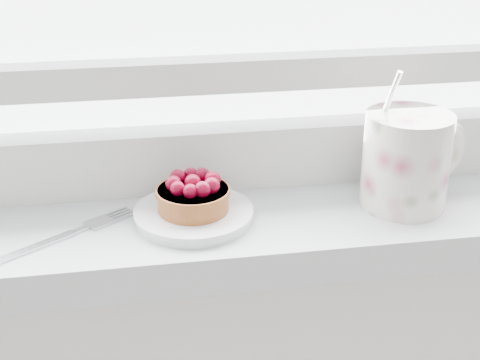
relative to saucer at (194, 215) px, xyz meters
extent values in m
cube|color=silver|center=(0.05, 0.02, -0.03)|extent=(1.60, 0.20, 0.04)
cube|color=silver|center=(0.05, 0.09, 0.03)|extent=(1.30, 0.05, 0.07)
cube|color=silver|center=(0.05, 0.09, 0.12)|extent=(1.30, 0.04, 0.04)
cylinder|color=silver|center=(0.00, 0.00, 0.00)|extent=(0.12, 0.12, 0.01)
cylinder|color=brown|center=(0.00, 0.00, 0.02)|extent=(0.07, 0.07, 0.02)
cylinder|color=brown|center=(0.00, 0.00, 0.03)|extent=(0.08, 0.08, 0.01)
sphere|color=#4B0010|center=(0.00, 0.00, 0.04)|extent=(0.02, 0.02, 0.02)
sphere|color=#4B0010|center=(0.02, 0.00, 0.04)|extent=(0.02, 0.02, 0.02)
sphere|color=#4B0010|center=(0.01, 0.02, 0.04)|extent=(0.02, 0.02, 0.02)
sphere|color=#4B0010|center=(0.00, 0.02, 0.04)|extent=(0.02, 0.02, 0.02)
sphere|color=#4B0010|center=(-0.01, 0.02, 0.04)|extent=(0.02, 0.02, 0.02)
sphere|color=#4B0010|center=(-0.02, 0.00, 0.04)|extent=(0.02, 0.02, 0.02)
sphere|color=#4B0010|center=(-0.02, -0.01, 0.04)|extent=(0.02, 0.02, 0.02)
sphere|color=#4B0010|center=(0.00, -0.02, 0.04)|extent=(0.01, 0.01, 0.01)
sphere|color=#4B0010|center=(0.01, -0.02, 0.04)|extent=(0.02, 0.02, 0.02)
sphere|color=#4B0010|center=(0.02, -0.01, 0.04)|extent=(0.02, 0.02, 0.02)
cylinder|color=silver|center=(0.23, 0.00, 0.05)|extent=(0.12, 0.12, 0.10)
cylinder|color=black|center=(0.23, 0.00, 0.09)|extent=(0.08, 0.08, 0.01)
torus|color=silver|center=(0.27, 0.02, 0.05)|extent=(0.07, 0.04, 0.07)
cylinder|color=silver|center=(0.21, 0.01, 0.11)|extent=(0.02, 0.02, 0.06)
cube|color=silver|center=(-0.16, -0.03, 0.00)|extent=(0.08, 0.06, 0.00)
cube|color=silver|center=(-0.11, 0.00, 0.00)|extent=(0.02, 0.02, 0.00)
cube|color=silver|center=(-0.10, 0.01, 0.00)|extent=(0.03, 0.03, 0.00)
cube|color=silver|center=(-0.07, 0.02, 0.00)|extent=(0.03, 0.02, 0.00)
cube|color=silver|center=(-0.07, 0.02, 0.00)|extent=(0.03, 0.02, 0.00)
cube|color=silver|center=(-0.08, 0.02, 0.00)|extent=(0.03, 0.02, 0.00)
cube|color=silver|center=(-0.08, 0.03, 0.00)|extent=(0.03, 0.02, 0.00)
camera|label=1|loc=(-0.05, -0.61, 0.32)|focal=50.00mm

